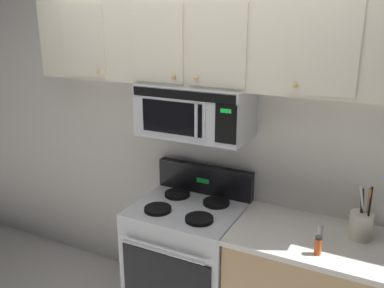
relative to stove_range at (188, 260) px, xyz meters
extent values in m
cube|color=silver|center=(0.00, 0.37, 0.88)|extent=(5.20, 0.10, 2.70)
cube|color=#B7BABF|center=(0.00, 0.00, -0.02)|extent=(0.76, 0.64, 0.90)
cube|color=black|center=(0.00, -0.33, -0.03)|extent=(0.67, 0.01, 0.52)
cylinder|color=#B7BABF|center=(0.00, -0.36, 0.27)|extent=(0.61, 0.03, 0.03)
cube|color=black|center=(0.00, 0.28, 0.54)|extent=(0.76, 0.07, 0.22)
cube|color=#19D83F|center=(0.00, 0.24, 0.54)|extent=(0.10, 0.00, 0.04)
cylinder|color=black|center=(-0.16, -0.14, 0.44)|extent=(0.19, 0.19, 0.02)
cylinder|color=black|center=(0.16, -0.14, 0.44)|extent=(0.19, 0.19, 0.02)
cylinder|color=black|center=(-0.16, 0.14, 0.44)|extent=(0.19, 0.19, 0.02)
cylinder|color=black|center=(0.16, 0.14, 0.44)|extent=(0.19, 0.19, 0.02)
cube|color=#B7BABF|center=(0.00, 0.12, 1.11)|extent=(0.76, 0.39, 0.35)
cube|color=black|center=(0.00, -0.08, 1.25)|extent=(0.73, 0.01, 0.06)
cube|color=#B7BABF|center=(-0.07, -0.08, 1.09)|extent=(0.49, 0.01, 0.25)
cube|color=black|center=(-0.08, -0.08, 1.09)|extent=(0.44, 0.01, 0.22)
cube|color=black|center=(0.30, -0.08, 1.09)|extent=(0.14, 0.01, 0.25)
cube|color=#19D83F|center=(0.30, -0.08, 1.18)|extent=(0.07, 0.00, 0.03)
cylinder|color=#B7BABF|center=(0.11, -0.10, 1.09)|extent=(0.02, 0.02, 0.23)
cube|color=beige|center=(0.00, 0.15, 1.56)|extent=(2.50, 0.33, 0.55)
cube|color=beige|center=(-0.83, -0.02, 1.56)|extent=(0.38, 0.01, 0.51)
sphere|color=tan|center=(-0.70, -0.03, 1.35)|extent=(0.03, 0.03, 0.03)
cube|color=beige|center=(-0.21, -0.02, 1.56)|extent=(0.38, 0.01, 0.51)
sphere|color=tan|center=(-0.08, -0.03, 1.35)|extent=(0.03, 0.03, 0.03)
cube|color=beige|center=(0.21, -0.02, 1.56)|extent=(0.38, 0.01, 0.51)
sphere|color=tan|center=(0.08, -0.03, 1.35)|extent=(0.03, 0.03, 0.03)
cube|color=beige|center=(0.83, -0.02, 1.56)|extent=(0.38, 0.01, 0.51)
sphere|color=tan|center=(0.70, -0.03, 1.35)|extent=(0.03, 0.03, 0.03)
cube|color=beige|center=(0.84, 0.01, 0.41)|extent=(0.93, 0.65, 0.03)
cylinder|color=beige|center=(1.13, 0.10, 0.52)|extent=(0.14, 0.14, 0.17)
cylinder|color=black|center=(1.16, 0.09, 0.65)|extent=(0.01, 0.05, 0.25)
cylinder|color=black|center=(1.12, 0.11, 0.64)|extent=(0.04, 0.03, 0.23)
cylinder|color=olive|center=(1.15, 0.11, 0.64)|extent=(0.02, 0.07, 0.25)
cylinder|color=#BCBCC1|center=(1.12, 0.10, 0.65)|extent=(0.06, 0.05, 0.26)
cylinder|color=white|center=(0.91, -0.02, 0.48)|extent=(0.04, 0.04, 0.09)
cylinder|color=#B7BABF|center=(0.91, -0.02, 0.53)|extent=(0.04, 0.04, 0.02)
cylinder|color=#C64C19|center=(0.93, -0.20, 0.48)|extent=(0.04, 0.04, 0.10)
cylinder|color=black|center=(0.93, -0.20, 0.54)|extent=(0.04, 0.04, 0.02)
camera|label=1|loc=(1.22, -2.34, 1.73)|focal=38.46mm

